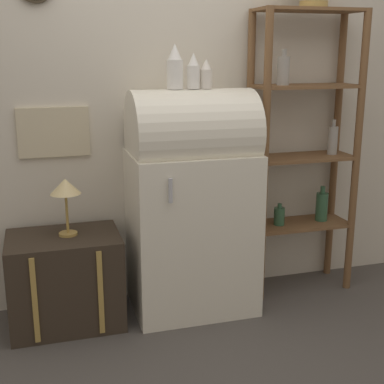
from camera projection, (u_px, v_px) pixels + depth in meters
ground_plane at (204, 325)px, 3.28m from camera, size 12.00×12.00×0.00m
wall_back at (178, 96)px, 3.47m from camera, size 7.00×0.09×2.70m
refrigerator at (192, 201)px, 3.35m from camera, size 0.77×0.58×1.41m
suitcase_trunk at (66, 280)px, 3.25m from camera, size 0.66×0.48×0.57m
shelf_unit at (303, 142)px, 3.58m from camera, size 0.72×0.32×1.89m
vase_left at (175, 68)px, 3.13m from camera, size 0.10×0.10×0.26m
vase_center at (193, 72)px, 3.15m from camera, size 0.08×0.08×0.21m
vase_right at (206, 75)px, 3.18m from camera, size 0.07×0.07×0.17m
desk_lamp at (65, 190)px, 3.12m from camera, size 0.18×0.18×0.35m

